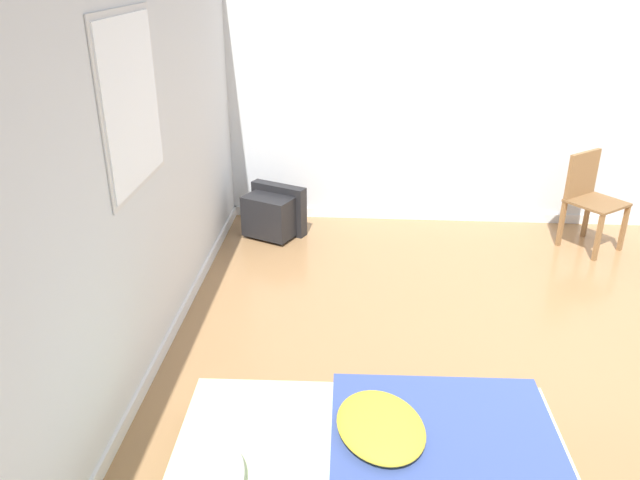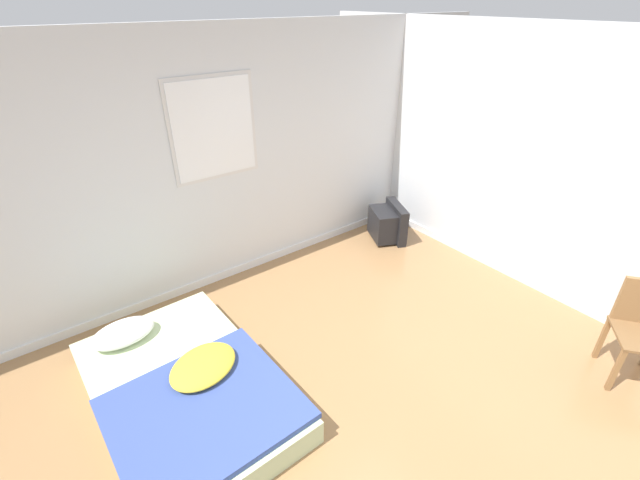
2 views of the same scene
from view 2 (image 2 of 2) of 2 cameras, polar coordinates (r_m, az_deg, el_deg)
The scene contains 5 objects.
ground_plane at distance 3.33m, azimuth 8.99°, elevation -27.34°, with size 20.00×20.00×0.00m, color #997047.
wall_back at distance 4.39m, azimuth -15.93°, elevation 8.83°, with size 7.85×0.08×2.60m.
wall_right at distance 4.60m, azimuth 35.46°, elevation 5.16°, with size 0.08×7.82×2.60m.
mattress_bed at distance 3.66m, azimuth -17.49°, elevation -18.33°, with size 1.27×1.95×0.36m.
crt_tv at distance 5.60m, azimuth 9.05°, elevation 2.26°, with size 0.54×0.61×0.47m.
Camera 2 is at (-1.44, -1.13, 2.78)m, focal length 24.00 mm.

